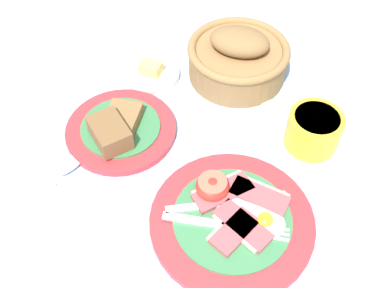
# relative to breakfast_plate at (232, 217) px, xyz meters

# --- Properties ---
(ground_plane) EXTENTS (3.00, 3.00, 0.00)m
(ground_plane) POSITION_rel_breakfast_plate_xyz_m (-0.08, -0.02, -0.01)
(ground_plane) COLOR #93B2DB
(breakfast_plate) EXTENTS (0.25, 0.25, 0.04)m
(breakfast_plate) POSITION_rel_breakfast_plate_xyz_m (0.00, 0.00, 0.00)
(breakfast_plate) COLOR red
(breakfast_plate) RESTS_ON ground_plane
(bread_plate) EXTENTS (0.19, 0.19, 0.05)m
(bread_plate) POSITION_rel_breakfast_plate_xyz_m (-0.25, 0.04, 0.00)
(bread_plate) COLOR red
(bread_plate) RESTS_ON ground_plane
(sugar_cup) EXTENTS (0.09, 0.09, 0.06)m
(sugar_cup) POSITION_rel_breakfast_plate_xyz_m (0.03, 0.21, 0.02)
(sugar_cup) COLOR yellow
(sugar_cup) RESTS_ON ground_plane
(bread_basket) EXTENTS (0.19, 0.19, 0.10)m
(bread_basket) POSITION_rel_breakfast_plate_xyz_m (-0.16, 0.28, 0.03)
(bread_basket) COLOR olive
(bread_basket) RESTS_ON ground_plane
(butter_dish) EXTENTS (0.11, 0.11, 0.03)m
(butter_dish) POSITION_rel_breakfast_plate_xyz_m (-0.30, 0.19, -0.00)
(butter_dish) COLOR silver
(butter_dish) RESTS_ON ground_plane
(teaspoon_by_saucer) EXTENTS (0.07, 0.19, 0.01)m
(teaspoon_by_saucer) POSITION_rel_breakfast_plate_xyz_m (-0.05, 0.13, -0.01)
(teaspoon_by_saucer) COLOR silver
(teaspoon_by_saucer) RESTS_ON ground_plane
(teaspoon_near_cup) EXTENTS (0.03, 0.19, 0.01)m
(teaspoon_near_cup) POSITION_rel_breakfast_plate_xyz_m (-0.27, -0.08, -0.01)
(teaspoon_near_cup) COLOR silver
(teaspoon_near_cup) RESTS_ON ground_plane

